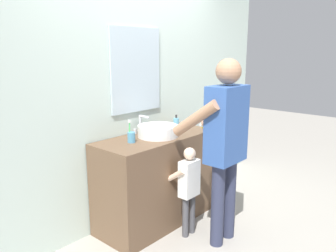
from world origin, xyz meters
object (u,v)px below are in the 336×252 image
object	(u,v)px
soap_bottle	(176,124)
adult_parent	(224,136)
toothbrush_cup	(131,137)
child_toddler	(188,183)

from	to	relation	value
soap_bottle	adult_parent	xyz separation A→B (m)	(-0.18, -0.70, 0.03)
toothbrush_cup	soap_bottle	bearing A→B (deg)	0.27
soap_bottle	child_toddler	xyz separation A→B (m)	(-0.31, -0.42, -0.45)
toothbrush_cup	child_toddler	bearing A→B (deg)	-52.47
adult_parent	soap_bottle	bearing A→B (deg)	75.23
adult_parent	toothbrush_cup	bearing A→B (deg)	122.55
child_toddler	adult_parent	xyz separation A→B (m)	(0.13, -0.28, 0.48)
child_toddler	toothbrush_cup	bearing A→B (deg)	127.53
toothbrush_cup	adult_parent	bearing A→B (deg)	-57.45
toothbrush_cup	child_toddler	distance (m)	0.68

